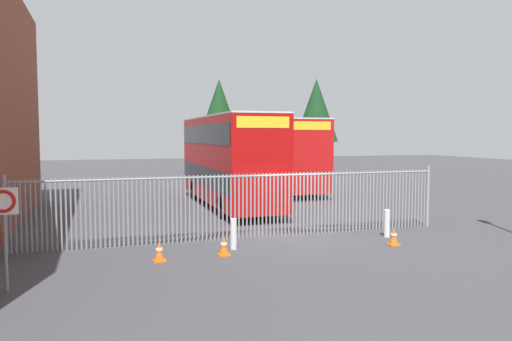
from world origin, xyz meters
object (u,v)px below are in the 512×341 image
double_decker_bus_near_gate (228,157)px  traffic_cone_mid_forecourt (394,236)px  bollard_center_front (387,223)px  bollard_near_left (234,234)px  speed_limit_sign_post (4,213)px  traffic_cone_near_kerb (224,246)px  traffic_cone_by_gate (159,251)px  double_decker_bus_behind_fence_left (277,152)px

double_decker_bus_near_gate → traffic_cone_mid_forecourt: bearing=-73.7°
double_decker_bus_near_gate → traffic_cone_mid_forecourt: size_ratio=18.32×
double_decker_bus_near_gate → bollard_center_front: (3.37, -8.72, -1.95)m
double_decker_bus_near_gate → bollard_near_left: 9.30m
bollard_center_front → traffic_cone_mid_forecourt: bollard_center_front is taller
speed_limit_sign_post → traffic_cone_mid_forecourt: bearing=7.4°
traffic_cone_near_kerb → traffic_cone_by_gate: bearing=-176.6°
bollard_center_front → traffic_cone_by_gate: bollard_center_front is taller
traffic_cone_mid_forecourt → double_decker_bus_near_gate: bearing=106.3°
traffic_cone_mid_forecourt → speed_limit_sign_post: (-10.90, -1.41, 1.49)m
double_decker_bus_behind_fence_left → bollard_near_left: double_decker_bus_behind_fence_left is taller
bollard_center_front → speed_limit_sign_post: (-11.39, -2.56, 1.30)m
traffic_cone_mid_forecourt → traffic_cone_near_kerb: 5.49m
traffic_cone_near_kerb → bollard_near_left: bearing=54.8°
double_decker_bus_near_gate → speed_limit_sign_post: double_decker_bus_near_gate is taller
traffic_cone_by_gate → traffic_cone_near_kerb: size_ratio=1.00×
speed_limit_sign_post → traffic_cone_near_kerb: bearing=18.1°
traffic_cone_mid_forecourt → double_decker_bus_behind_fence_left: bearing=83.4°
traffic_cone_near_kerb → double_decker_bus_near_gate: bearing=74.7°
traffic_cone_by_gate → traffic_cone_mid_forecourt: same height
traffic_cone_mid_forecourt → bollard_near_left: bearing=168.3°
double_decker_bus_behind_fence_left → traffic_cone_by_gate: size_ratio=18.32×
bollard_near_left → speed_limit_sign_post: 6.52m
bollard_near_left → traffic_cone_by_gate: size_ratio=1.61×
bollard_center_front → traffic_cone_by_gate: 7.89m
bollard_center_front → traffic_cone_near_kerb: (-5.96, -0.79, -0.19)m
bollard_near_left → traffic_cone_mid_forecourt: bearing=-11.7°
double_decker_bus_behind_fence_left → traffic_cone_mid_forecourt: (-1.80, -15.66, -2.13)m
bollard_center_front → traffic_cone_mid_forecourt: bearing=-113.0°
traffic_cone_by_gate → speed_limit_sign_post: 4.20m
double_decker_bus_behind_fence_left → bollard_center_front: 14.70m
double_decker_bus_near_gate → bollard_near_left: bearing=-103.5°
double_decker_bus_near_gate → bollard_near_left: size_ratio=11.38×
traffic_cone_by_gate → traffic_cone_mid_forecourt: 7.35m
bollard_near_left → traffic_cone_mid_forecourt: 5.11m
traffic_cone_by_gate → speed_limit_sign_post: bearing=-154.9°
traffic_cone_mid_forecourt → speed_limit_sign_post: 11.09m
bollard_near_left → traffic_cone_by_gate: bearing=-161.6°
double_decker_bus_near_gate → speed_limit_sign_post: 13.86m
double_decker_bus_near_gate → traffic_cone_mid_forecourt: double_decker_bus_near_gate is taller
bollard_near_left → bollard_center_front: (5.49, 0.12, 0.00)m
traffic_cone_near_kerb → speed_limit_sign_post: size_ratio=0.25×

